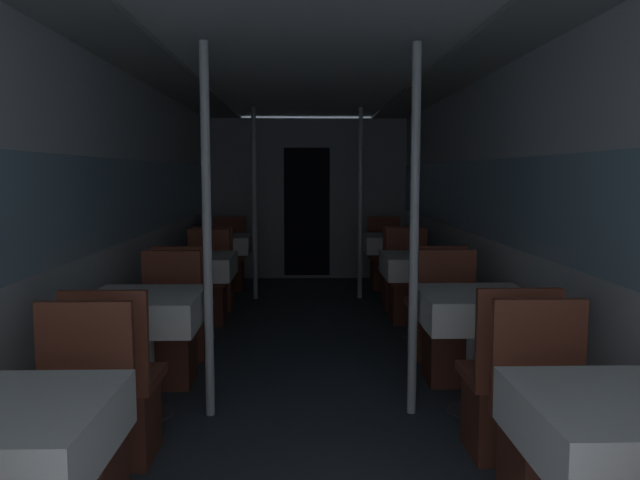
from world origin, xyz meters
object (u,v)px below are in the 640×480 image
(dining_table_left_2, at_px, (196,269))
(chair_left_far_2, at_px, (207,294))
(chair_right_far_0, at_px, (550,453))
(dining_table_left_3, at_px, (222,246))
(chair_right_near_1, at_px, (505,403))
(chair_left_near_3, at_px, (216,284))
(support_pole_left_1, at_px, (207,233))
(support_pole_right_1, at_px, (414,233))
(support_pole_left_3, at_px, (254,204))
(dining_table_right_2, at_px, (420,268))
(dining_table_right_0, at_px, (627,433))
(chair_left_far_3, at_px, (229,267))
(support_pole_right_3, at_px, (360,204))
(chair_left_near_2, at_px, (184,323))
(dining_table_right_3, at_px, (392,245))
(chair_left_far_1, at_px, (168,343))
(dining_table_left_0, at_px, (2,440))
(chair_right_near_2, at_px, (434,322))
(chair_left_far_0, at_px, (75,459))
(chair_right_far_1, at_px, (451,341))
(dining_table_left_1, at_px, (145,314))
(dining_table_right_1, at_px, (475,312))
(chair_right_far_3, at_px, (385,267))
(chair_right_far_2, at_px, (409,293))
(chair_right_near_3, at_px, (400,283))
(chair_left_near_1, at_px, (117,407))

(dining_table_left_2, distance_m, chair_left_far_2, 0.69)
(chair_right_far_0, bearing_deg, dining_table_left_3, -67.24)
(chair_right_near_1, bearing_deg, chair_left_near_3, 119.21)
(support_pole_left_1, bearing_deg, support_pole_right_1, 0.00)
(support_pole_left_3, bearing_deg, dining_table_right_2, -47.85)
(dining_table_left_2, bearing_deg, dining_table_right_0, -60.79)
(chair_left_far_3, distance_m, support_pole_right_1, 4.57)
(dining_table_left_2, relative_size, support_pole_right_3, 0.34)
(chair_left_near_2, height_order, dining_table_right_3, chair_left_near_2)
(chair_left_far_1, distance_m, dining_table_left_2, 1.24)
(dining_table_left_0, distance_m, support_pole_right_3, 5.64)
(support_pole_right_1, height_order, chair_right_near_2, support_pole_right_1)
(support_pole_left_1, distance_m, dining_table_left_3, 3.64)
(chair_left_far_2, bearing_deg, chair_left_far_1, 90.00)
(dining_table_left_0, relative_size, support_pole_right_3, 0.34)
(chair_left_far_0, bearing_deg, support_pole_left_1, -107.78)
(chair_left_near_2, xyz_separation_m, chair_right_near_2, (2.01, 0.00, 0.00))
(chair_left_far_3, xyz_separation_m, chair_right_near_1, (2.01, -4.79, 0.00))
(chair_right_far_1, bearing_deg, chair_left_far_1, 0.00)
(dining_table_left_1, distance_m, chair_right_far_1, 2.12)
(chair_left_far_1, bearing_deg, chair_left_far_2, -90.00)
(chair_left_far_1, bearing_deg, chair_left_far_3, -90.00)
(dining_table_right_0, bearing_deg, support_pole_right_3, 94.07)
(dining_table_left_1, relative_size, support_pole_left_1, 0.34)
(chair_right_near_1, distance_m, support_pole_right_1, 1.10)
(chair_right_near_1, relative_size, support_pole_right_3, 0.41)
(support_pole_left_3, height_order, dining_table_right_1, support_pole_left_3)
(dining_table_left_2, xyz_separation_m, chair_right_far_3, (2.01, 2.39, -0.35))
(chair_left_far_1, relative_size, dining_table_left_2, 1.22)
(dining_table_left_2, relative_size, chair_right_far_2, 0.82)
(dining_table_left_3, relative_size, chair_right_near_3, 0.82)
(support_pole_left_3, relative_size, chair_right_far_2, 2.43)
(chair_right_far_3, bearing_deg, dining_table_left_2, 50.05)
(chair_left_far_1, xyz_separation_m, chair_right_near_2, (2.01, 0.59, 0.00))
(dining_table_right_3, bearing_deg, chair_left_far_0, -112.76)
(chair_right_far_2, bearing_deg, support_pole_left_3, -36.31)
(dining_table_left_2, distance_m, chair_left_near_2, 0.69)
(chair_left_far_1, distance_m, support_pole_right_1, 1.92)
(dining_table_left_3, distance_m, dining_table_right_1, 4.11)
(chair_left_near_3, relative_size, chair_right_near_3, 1.00)
(chair_right_near_3, relative_size, support_pole_right_3, 0.41)
(chair_left_far_2, xyz_separation_m, support_pole_right_3, (1.62, 1.19, 0.83))
(chair_left_near_3, distance_m, chair_right_near_2, 2.69)
(dining_table_right_0, distance_m, dining_table_right_1, 1.79)
(chair_left_near_1, height_order, dining_table_left_2, chair_left_near_1)
(dining_table_right_0, distance_m, chair_right_far_2, 4.20)
(dining_table_right_1, bearing_deg, chair_right_far_1, 90.00)
(dining_table_right_0, height_order, chair_right_far_1, chair_right_far_1)
(chair_right_far_0, height_order, dining_table_right_2, chair_right_far_0)
(chair_right_far_1, relative_size, support_pole_right_3, 0.41)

